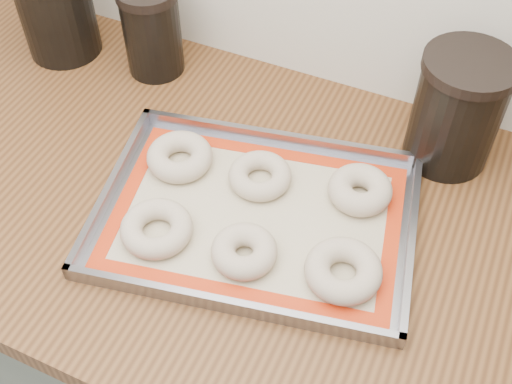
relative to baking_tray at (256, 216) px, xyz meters
The scene contains 12 objects.
cabinet 0.50m from the baking_tray, behind, with size 3.00×0.65×0.86m, color slate.
countertop 0.16m from the baking_tray, behind, with size 3.06×0.68×0.04m, color brown.
baking_tray is the anchor object (origin of this frame).
baking_mat 0.00m from the baking_tray, 75.96° to the left, with size 0.47×0.37×0.00m.
bagel_front_left 0.15m from the baking_tray, 141.78° to the right, with size 0.10×0.10×0.03m, color #C3B097.
bagel_front_mid 0.08m from the baking_tray, 77.78° to the right, with size 0.09×0.09×0.03m, color #C3B097.
bagel_front_right 0.16m from the baking_tray, 17.92° to the right, with size 0.11×0.11×0.04m, color #C3B097.
bagel_back_left 0.16m from the baking_tray, 162.83° to the left, with size 0.10×0.10×0.03m, color #C3B097.
bagel_back_mid 0.07m from the baking_tray, 109.37° to the left, with size 0.10×0.10×0.03m, color #C3B097.
bagel_back_right 0.16m from the baking_tray, 37.80° to the left, with size 0.10×0.10×0.04m, color #C3B097.
canister_mid 0.41m from the baking_tray, 141.58° to the left, with size 0.11×0.11×0.16m.
canister_right 0.34m from the baking_tray, 48.23° to the left, with size 0.14×0.14×0.19m.
Camera 1 is at (0.40, 1.12, 1.64)m, focal length 45.00 mm.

